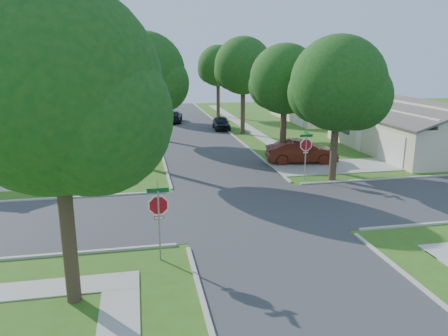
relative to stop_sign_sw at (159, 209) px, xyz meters
name	(u,v)px	position (x,y,z in m)	size (l,w,h in m)	color
ground	(250,209)	(4.70, 4.70, -2.03)	(100.00, 100.00, 0.00)	#3C5C19
road_ns	(250,209)	(4.70, 4.70, -2.03)	(7.00, 100.00, 0.02)	#333335
sidewalk_ne	(244,126)	(10.80, 30.70, -2.01)	(1.20, 40.00, 0.04)	#9E9B91
sidewalk_nw	(130,129)	(-1.40, 30.70, -2.01)	(1.20, 40.00, 0.04)	#9E9B91
driveway	(335,167)	(12.60, 11.80, -2.01)	(8.80, 3.60, 0.05)	#9E9B91
stop_sign_sw	(159,209)	(0.00, 0.00, 0.00)	(1.05, 0.80, 2.98)	gray
stop_sign_ne	(306,147)	(9.40, 9.40, 0.00)	(1.05, 0.80, 2.98)	gray
tree_e_near	(286,82)	(9.45, 13.71, 3.61)	(4.97, 4.80, 8.28)	#38281C
tree_e_mid	(244,68)	(9.46, 25.71, 4.22)	(5.59, 5.40, 9.21)	#38281C
tree_e_far	(218,68)	(9.45, 38.71, 3.95)	(5.17, 5.00, 8.72)	#38281C
tree_w_near	(146,77)	(0.06, 13.71, 4.08)	(5.38, 5.20, 8.97)	#38281C
tree_w_mid	(142,66)	(0.06, 25.71, 4.46)	(5.80, 5.60, 9.56)	#38281C
tree_w_far	(141,72)	(0.05, 38.71, 3.48)	(4.76, 4.60, 8.04)	#38281C
tree_sw_corner	(58,99)	(-2.74, -2.29, 4.23)	(6.21, 6.00, 9.55)	#38281C
tree_ne_corner	(339,88)	(11.06, 8.91, 3.56)	(5.80, 5.60, 8.66)	#38281C
house_ne_near	(410,132)	(20.69, 15.70, -0.51)	(8.42, 13.60, 4.23)	#C2B699
house_ne_far	(319,107)	(20.69, 33.70, -0.51)	(8.42, 13.60, 4.23)	#C2B699
house_nw_far	(39,110)	(-11.29, 36.70, -0.51)	(8.42, 13.60, 4.23)	#C2B699
car_driveway	(301,152)	(10.70, 13.40, -1.21)	(1.73, 4.97, 1.64)	#4A180F
car_curb_east	(221,123)	(7.90, 28.82, -1.36)	(1.58, 3.93, 1.34)	black
car_curb_west	(174,116)	(3.50, 34.82, -1.37)	(1.86, 4.57, 1.33)	black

